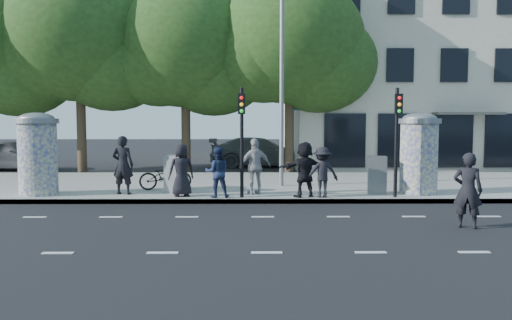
{
  "coord_description": "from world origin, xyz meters",
  "views": [
    {
      "loc": [
        -0.28,
        -11.59,
        2.51
      ],
      "look_at": [
        -0.16,
        3.5,
        1.35
      ],
      "focal_mm": 35.0,
      "sensor_mm": 36.0,
      "label": 1
    }
  ],
  "objects_px": {
    "ped_c": "(217,172)",
    "ped_f": "(304,169)",
    "ped_d": "(322,172)",
    "cabinet_left": "(175,174)",
    "ped_a": "(181,170)",
    "ped_e": "(255,166)",
    "traffic_pole_near": "(242,131)",
    "cabinet_right": "(377,175)",
    "man_road": "(468,190)",
    "car_left": "(9,155)",
    "ad_column_left": "(38,152)",
    "ad_column_right": "(419,151)",
    "car_right": "(260,152)",
    "ped_b": "(123,165)",
    "bicycle": "(165,176)",
    "street_lamp": "(282,58)",
    "traffic_pole_far": "(397,131)"
  },
  "relations": [
    {
      "from": "ped_f",
      "to": "cabinet_right",
      "type": "xyz_separation_m",
      "value": [
        2.45,
        0.68,
        -0.25
      ]
    },
    {
      "from": "ad_column_left",
      "to": "car_right",
      "type": "height_order",
      "value": "ad_column_left"
    },
    {
      "from": "ad_column_left",
      "to": "ped_d",
      "type": "bearing_deg",
      "value": -4.08
    },
    {
      "from": "cabinet_left",
      "to": "traffic_pole_near",
      "type": "bearing_deg",
      "value": -7.77
    },
    {
      "from": "ped_a",
      "to": "ped_f",
      "type": "xyz_separation_m",
      "value": [
        3.87,
        -0.16,
        0.03
      ]
    },
    {
      "from": "ad_column_right",
      "to": "cabinet_right",
      "type": "relative_size",
      "value": 2.14
    },
    {
      "from": "ped_b",
      "to": "ped_d",
      "type": "xyz_separation_m",
      "value": [
        6.38,
        -0.69,
        -0.17
      ]
    },
    {
      "from": "ad_column_right",
      "to": "cabinet_left",
      "type": "distance_m",
      "value": 8.09
    },
    {
      "from": "car_right",
      "to": "man_road",
      "type": "bearing_deg",
      "value": -165.71
    },
    {
      "from": "ad_column_left",
      "to": "car_right",
      "type": "bearing_deg",
      "value": 57.87
    },
    {
      "from": "ad_column_left",
      "to": "ped_a",
      "type": "relative_size",
      "value": 1.58
    },
    {
      "from": "ad_column_left",
      "to": "ped_a",
      "type": "distance_m",
      "value": 4.74
    },
    {
      "from": "bicycle",
      "to": "cabinet_left",
      "type": "bearing_deg",
      "value": -165.8
    },
    {
      "from": "traffic_pole_near",
      "to": "car_right",
      "type": "distance_m",
      "value": 12.51
    },
    {
      "from": "ad_column_right",
      "to": "ped_f",
      "type": "bearing_deg",
      "value": -168.48
    },
    {
      "from": "traffic_pole_far",
      "to": "ped_a",
      "type": "relative_size",
      "value": 2.03
    },
    {
      "from": "ad_column_left",
      "to": "ad_column_right",
      "type": "bearing_deg",
      "value": 0.92
    },
    {
      "from": "cabinet_right",
      "to": "ad_column_right",
      "type": "bearing_deg",
      "value": 13.3
    },
    {
      "from": "traffic_pole_far",
      "to": "street_lamp",
      "type": "bearing_deg",
      "value": 140.12
    },
    {
      "from": "traffic_pole_near",
      "to": "cabinet_right",
      "type": "distance_m",
      "value": 4.72
    },
    {
      "from": "ped_e",
      "to": "ped_f",
      "type": "relative_size",
      "value": 1.05
    },
    {
      "from": "ped_f",
      "to": "ad_column_left",
      "type": "bearing_deg",
      "value": -20.4
    },
    {
      "from": "ped_b",
      "to": "bicycle",
      "type": "height_order",
      "value": "ped_b"
    },
    {
      "from": "ped_a",
      "to": "ped_e",
      "type": "relative_size",
      "value": 0.92
    },
    {
      "from": "street_lamp",
      "to": "car_right",
      "type": "relative_size",
      "value": 1.43
    },
    {
      "from": "ped_d",
      "to": "cabinet_left",
      "type": "xyz_separation_m",
      "value": [
        -4.76,
        1.01,
        -0.16
      ]
    },
    {
      "from": "ped_f",
      "to": "car_left",
      "type": "distance_m",
      "value": 17.51
    },
    {
      "from": "ped_c",
      "to": "traffic_pole_near",
      "type": "bearing_deg",
      "value": 169.47
    },
    {
      "from": "ped_d",
      "to": "ad_column_right",
      "type": "bearing_deg",
      "value": -171.68
    },
    {
      "from": "ped_e",
      "to": "car_right",
      "type": "bearing_deg",
      "value": -113.61
    },
    {
      "from": "traffic_pole_near",
      "to": "ped_c",
      "type": "bearing_deg",
      "value": 175.74
    },
    {
      "from": "ped_c",
      "to": "ped_b",
      "type": "bearing_deg",
      "value": -18.83
    },
    {
      "from": "ad_column_right",
      "to": "ped_a",
      "type": "height_order",
      "value": "ad_column_right"
    },
    {
      "from": "ped_d",
      "to": "bicycle",
      "type": "height_order",
      "value": "ped_d"
    },
    {
      "from": "traffic_pole_far",
      "to": "car_right",
      "type": "bearing_deg",
      "value": 108.09
    },
    {
      "from": "ped_d",
      "to": "man_road",
      "type": "relative_size",
      "value": 0.88
    },
    {
      "from": "ad_column_right",
      "to": "ped_c",
      "type": "bearing_deg",
      "value": -172.62
    },
    {
      "from": "ped_c",
      "to": "ped_f",
      "type": "relative_size",
      "value": 0.91
    },
    {
      "from": "ad_column_right",
      "to": "ped_e",
      "type": "distance_m",
      "value": 5.4
    },
    {
      "from": "ped_b",
      "to": "cabinet_right",
      "type": "distance_m",
      "value": 8.29
    },
    {
      "from": "ped_a",
      "to": "ad_column_right",
      "type": "bearing_deg",
      "value": 163.68
    },
    {
      "from": "cabinet_right",
      "to": "car_right",
      "type": "distance_m",
      "value": 12.17
    },
    {
      "from": "ped_c",
      "to": "ped_f",
      "type": "bearing_deg",
      "value": 175.15
    },
    {
      "from": "street_lamp",
      "to": "bicycle",
      "type": "bearing_deg",
      "value": -166.6
    },
    {
      "from": "bicycle",
      "to": "street_lamp",
      "type": "bearing_deg",
      "value": -91.43
    },
    {
      "from": "cabinet_left",
      "to": "man_road",
      "type": "bearing_deg",
      "value": -14.8
    },
    {
      "from": "ped_c",
      "to": "ad_column_left",
      "type": "bearing_deg",
      "value": -12.62
    },
    {
      "from": "cabinet_left",
      "to": "car_left",
      "type": "bearing_deg",
      "value": 154.48
    },
    {
      "from": "man_road",
      "to": "ped_d",
      "type": "bearing_deg",
      "value": -25.91
    },
    {
      "from": "traffic_pole_far",
      "to": "car_left",
      "type": "bearing_deg",
      "value": 148.62
    }
  ]
}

